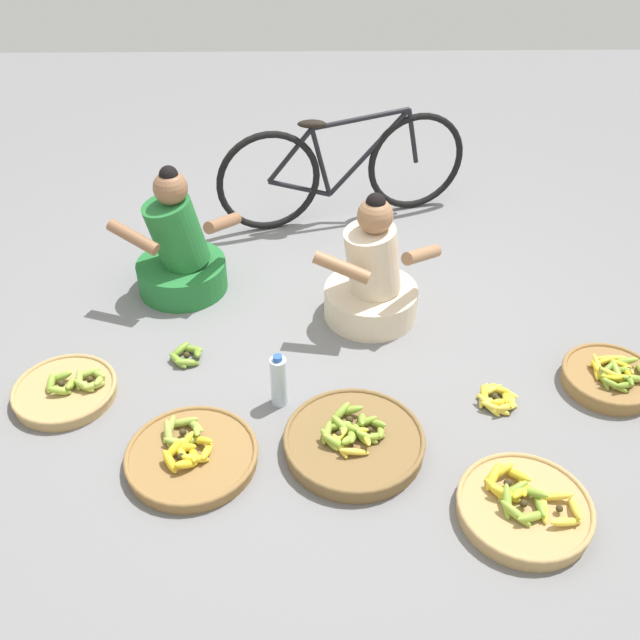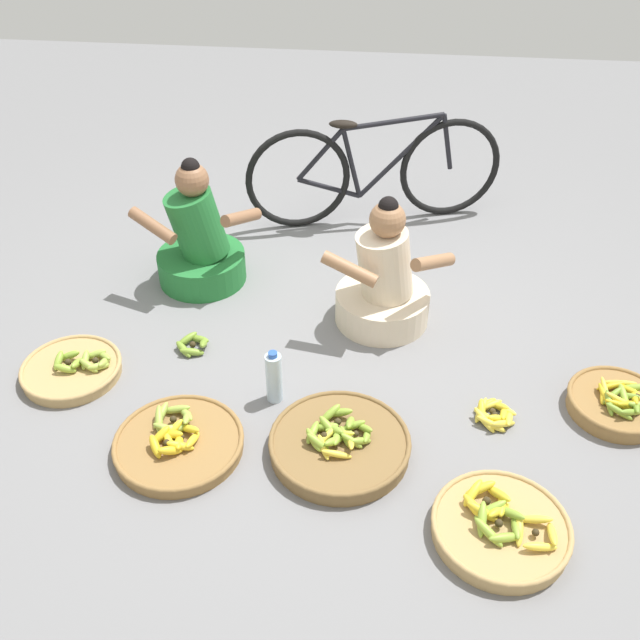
% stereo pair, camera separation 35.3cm
% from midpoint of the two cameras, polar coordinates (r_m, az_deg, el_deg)
% --- Properties ---
extents(ground_plane, '(10.00, 10.00, 0.00)m').
position_cam_midpoint_polar(ground_plane, '(3.91, 2.91, -2.39)').
color(ground_plane, slate).
extents(vendor_woman_front, '(0.71, 0.52, 0.77)m').
position_cam_midpoint_polar(vendor_woman_front, '(4.00, 7.51, 2.72)').
color(vendor_woman_front, beige).
rests_on(vendor_woman_front, ground).
extents(vendor_woman_behind, '(0.72, 0.53, 0.79)m').
position_cam_midpoint_polar(vendor_woman_behind, '(4.33, -7.07, 5.86)').
color(vendor_woman_behind, '#237233').
rests_on(vendor_woman_behind, ground).
extents(bicycle_leaning, '(1.65, 0.50, 0.73)m').
position_cam_midpoint_polar(bicycle_leaning, '(4.90, 6.38, 11.35)').
color(bicycle_leaning, black).
rests_on(bicycle_leaning, ground).
extents(banana_basket_back_center, '(0.65, 0.65, 0.15)m').
position_cam_midpoint_polar(banana_basket_back_center, '(3.36, 4.58, -9.70)').
color(banana_basket_back_center, brown).
rests_on(banana_basket_back_center, ground).
extents(banana_basket_back_right, '(0.47, 0.47, 0.16)m').
position_cam_midpoint_polar(banana_basket_back_right, '(3.87, 24.63, -5.96)').
color(banana_basket_back_right, olive).
rests_on(banana_basket_back_right, ground).
extents(banana_basket_near_bicycle, '(0.60, 0.60, 0.14)m').
position_cam_midpoint_polar(banana_basket_near_bicycle, '(3.39, -8.04, -9.54)').
color(banana_basket_near_bicycle, olive).
rests_on(banana_basket_near_bicycle, ground).
extents(banana_basket_front_center, '(0.51, 0.51, 0.13)m').
position_cam_midpoint_polar(banana_basket_front_center, '(3.88, -16.28, -3.77)').
color(banana_basket_front_center, tan).
rests_on(banana_basket_front_center, ground).
extents(banana_basket_near_vendor, '(0.57, 0.57, 0.15)m').
position_cam_midpoint_polar(banana_basket_near_vendor, '(3.19, 17.11, -15.29)').
color(banana_basket_near_vendor, tan).
rests_on(banana_basket_near_vendor, ground).
extents(loose_bananas_mid_left, '(0.19, 0.20, 0.09)m').
position_cam_midpoint_polar(loose_bananas_mid_left, '(3.92, -7.34, -2.01)').
color(loose_bananas_mid_left, olive).
rests_on(loose_bananas_mid_left, ground).
extents(loose_bananas_mid_right, '(0.23, 0.23, 0.08)m').
position_cam_midpoint_polar(loose_bananas_mid_right, '(3.65, 16.10, -7.16)').
color(loose_bananas_mid_right, yellow).
rests_on(loose_bananas_mid_right, ground).
extents(water_bottle, '(0.08, 0.08, 0.30)m').
position_cam_midpoint_polar(water_bottle, '(3.53, -0.75, -4.60)').
color(water_bottle, silver).
rests_on(water_bottle, ground).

